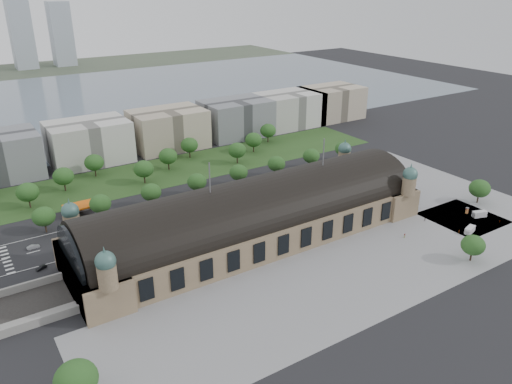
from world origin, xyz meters
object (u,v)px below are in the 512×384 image
petrol_station (81,206)px  pedestrian_0 (405,236)px  pedestrian_3 (500,221)px  parked_car_4 (167,235)px  bus_east (237,202)px  parked_car_6 (191,226)px  van_east (479,214)px  advertising_column (467,210)px  pedestrian_1 (459,231)px  traffic_car_1 (33,247)px  traffic_car_2 (121,238)px  bus_mid (226,208)px  parked_car_3 (122,243)px  traffic_car_5 (273,182)px  van_south (470,230)px  bus_west (183,221)px  pedestrian_2 (425,219)px  parked_car_2 (110,247)px  parked_car_1 (85,255)px  traffic_car_4 (220,211)px  traffic_car_6 (315,183)px  parked_car_5 (150,238)px  parked_car_0 (41,268)px

petrol_station → pedestrian_0: (106.73, -98.91, -1.97)m
petrol_station → pedestrian_3: size_ratio=8.55×
parked_car_4 → bus_east: bearing=80.6°
parked_car_4 → parked_car_6: (12.20, 2.56, 0.04)m
van_east → advertising_column: size_ratio=2.37×
pedestrian_1 → petrol_station: bearing=63.9°
traffic_car_1 → traffic_car_2: 34.27m
bus_mid → van_east: bus_mid is taller
parked_car_3 → parked_car_4: size_ratio=0.82×
traffic_car_5 → parked_car_6: (-59.05, -22.35, 0.04)m
traffic_car_1 → van_south: (158.89, -86.48, 0.48)m
bus_west → pedestrian_2: size_ratio=6.43×
bus_mid → van_east: 115.39m
parked_car_2 → advertising_column: bearing=38.0°
traffic_car_1 → van_south: 180.90m
parked_car_1 → pedestrian_1: 154.51m
traffic_car_4 → parked_car_6: parked_car_6 is taller
pedestrian_3 → traffic_car_6: bearing=-70.5°
parked_car_5 → bus_mid: bearing=77.5°
parked_car_2 → pedestrian_3: (152.79, -70.84, 0.05)m
van_south → traffic_car_6: bearing=88.5°
bus_east → pedestrian_3: (88.65, -78.85, -1.04)m
traffic_car_5 → pedestrian_2: pedestrian_2 is taller
bus_mid → parked_car_0: bearing=93.5°
traffic_car_2 → van_south: (126.79, -74.47, 0.52)m
parked_car_3 → van_south: size_ratio=0.58×
pedestrian_1 → pedestrian_3: bearing=-84.8°
bus_east → pedestrian_0: 78.16m
traffic_car_5 → parked_car_2: traffic_car_5 is taller
bus_east → van_east: bus_east is taller
advertising_column → bus_mid: bearing=146.1°
traffic_car_2 → petrol_station: bearing=-163.4°
pedestrian_0 → pedestrian_1: 24.71m
bus_east → pedestrian_0: bearing=-150.2°
parked_car_0 → traffic_car_4: bearing=70.2°
van_south → parked_car_6: bearing=128.8°
parked_car_3 → pedestrian_1: size_ratio=2.24×
traffic_car_5 → van_east: van_east is taller
parked_car_4 → pedestrian_2: (102.87, -48.65, 0.07)m
petrol_station → pedestrian_3: (152.96, -112.14, -2.13)m
bus_west → pedestrian_2: 108.06m
traffic_car_1 → bus_west: size_ratio=0.45×
traffic_car_5 → bus_mid: 41.67m
parked_car_1 → traffic_car_6: bearing=68.5°
parked_car_1 → parked_car_6: parked_car_6 is taller
bus_mid → traffic_car_6: bearing=-87.0°
traffic_car_6 → parked_car_6: (-77.26, -9.53, 0.08)m
parked_car_5 → pedestrian_1: 130.70m
parked_car_0 → bus_east: bearing=71.1°
parked_car_2 → bus_mid: bearing=64.2°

